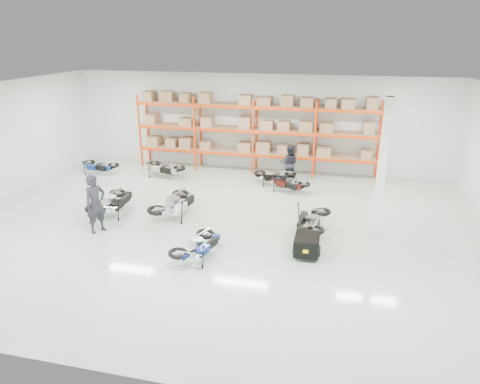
% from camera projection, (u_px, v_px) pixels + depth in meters
% --- Properties ---
extents(room, '(18.00, 18.00, 18.00)m').
position_uv_depth(room, '(216.00, 163.00, 13.90)').
color(room, '#A9BCAA').
rests_on(room, ground).
extents(pallet_rack, '(11.28, 0.98, 3.62)m').
position_uv_depth(pallet_rack, '(255.00, 125.00, 19.79)').
color(pallet_rack, red).
rests_on(pallet_rack, ground).
extents(structural_column, '(0.25, 0.25, 4.50)m').
position_uv_depth(structural_column, '(382.00, 170.00, 13.25)').
color(structural_column, white).
rests_on(structural_column, ground).
extents(moto_blue_centre, '(1.26, 1.86, 1.10)m').
position_uv_depth(moto_blue_centre, '(198.00, 242.00, 12.45)').
color(moto_blue_centre, '#081753').
rests_on(moto_blue_centre, ground).
extents(moto_silver_left, '(1.29, 2.15, 1.31)m').
position_uv_depth(moto_silver_left, '(175.00, 200.00, 15.31)').
color(moto_silver_left, silver).
rests_on(moto_silver_left, ground).
extents(moto_black_far_left, '(1.00, 1.95, 1.25)m').
position_uv_depth(moto_black_far_left, '(112.00, 199.00, 15.51)').
color(moto_black_far_left, black).
rests_on(moto_black_far_left, ground).
extents(moto_touring_right, '(1.10, 1.95, 1.21)m').
position_uv_depth(moto_touring_right, '(311.00, 217.00, 14.00)').
color(moto_touring_right, black).
rests_on(moto_touring_right, ground).
extents(trailer, '(0.81, 1.53, 0.64)m').
position_uv_depth(trailer, '(307.00, 245.00, 12.61)').
color(trailer, black).
rests_on(trailer, ground).
extents(moto_back_a, '(1.74, 1.02, 1.07)m').
position_uv_depth(moto_back_a, '(98.00, 163.00, 20.02)').
color(moto_back_a, navy).
rests_on(moto_back_a, ground).
extents(moto_back_b, '(1.93, 1.34, 1.13)m').
position_uv_depth(moto_back_b, '(163.00, 165.00, 19.62)').
color(moto_back_b, '#A0A4AA').
rests_on(moto_back_b, ground).
extents(moto_back_c, '(1.68, 0.96, 1.04)m').
position_uv_depth(moto_back_c, '(275.00, 173.00, 18.62)').
color(moto_back_c, black).
rests_on(moto_back_c, ground).
extents(moto_back_d, '(1.74, 1.36, 1.01)m').
position_uv_depth(moto_back_d, '(288.00, 180.00, 17.78)').
color(moto_back_d, '#380E0B').
rests_on(moto_back_d, ground).
extents(person_left, '(0.75, 0.85, 1.97)m').
position_uv_depth(person_left, '(96.00, 204.00, 13.99)').
color(person_left, '#212129').
rests_on(person_left, ground).
extents(person_back, '(0.84, 0.66, 1.68)m').
position_uv_depth(person_back, '(289.00, 164.00, 18.80)').
color(person_back, black).
rests_on(person_back, ground).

